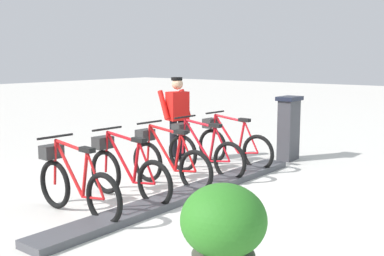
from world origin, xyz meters
TOP-DOWN VIEW (x-y plane):
  - ground_plane at (0.00, 0.00)m, footprint 60.00×60.00m
  - dock_rail_base at (0.00, 0.00)m, footprint 0.44×5.33m
  - payment_kiosk at (0.05, -3.26)m, footprint 0.36×0.52m
  - bike_docked_0 at (0.62, -2.07)m, footprint 1.72×0.54m
  - bike_docked_1 at (0.62, -1.16)m, footprint 1.72×0.54m
  - bike_docked_2 at (0.62, -0.26)m, footprint 1.72×0.54m
  - bike_docked_3 at (0.62, 0.65)m, footprint 1.72×0.54m
  - bike_docked_4 at (0.62, 1.56)m, footprint 1.72×0.54m
  - worker_near_rack at (1.73, -1.81)m, footprint 0.56×0.68m
  - planter_bush at (-2.06, 2.03)m, footprint 0.76×0.76m

SIDE VIEW (x-z plane):
  - ground_plane at x=0.00m, z-range 0.00..0.00m
  - dock_rail_base at x=0.00m, z-range 0.00..0.10m
  - bike_docked_0 at x=0.62m, z-range -0.08..0.94m
  - bike_docked_1 at x=0.62m, z-range -0.08..0.94m
  - bike_docked_2 at x=0.62m, z-range -0.08..0.94m
  - bike_docked_3 at x=0.62m, z-range -0.08..0.94m
  - bike_docked_4 at x=0.62m, z-range -0.08..0.94m
  - planter_bush at x=-2.06m, z-range 0.06..1.03m
  - payment_kiosk at x=0.05m, z-range 0.03..1.31m
  - worker_near_rack at x=1.73m, z-range 0.08..1.74m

